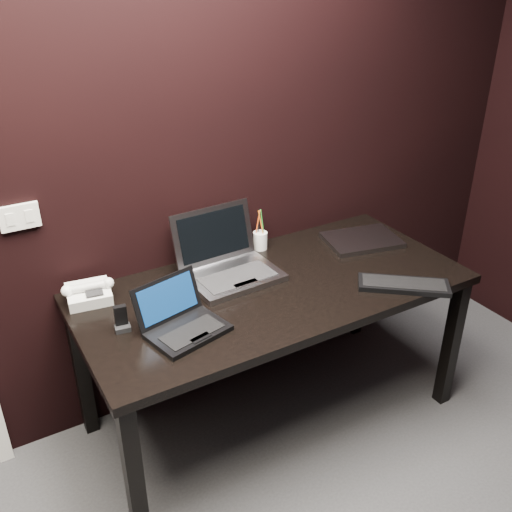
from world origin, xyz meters
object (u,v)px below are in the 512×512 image
desk (274,300)px  mobile_phone (122,321)px  closed_laptop (362,240)px  netbook (182,322)px  pen_cup (260,240)px  silver_laptop (228,265)px  desk_phone (89,293)px  ext_keyboard (404,285)px

desk → mobile_phone: mobile_phone is taller
desk → closed_laptop: closed_laptop is taller
netbook → pen_cup: size_ratio=1.65×
netbook → pen_cup: 0.75m
silver_laptop → closed_laptop: 0.73m
netbook → desk_phone: netbook is taller
desk → pen_cup: (0.13, 0.33, 0.13)m
silver_laptop → closed_laptop: bearing=-3.4°
mobile_phone → ext_keyboard: bearing=-15.1°
ext_keyboard → mobile_phone: 1.19m
mobile_phone → netbook: bearing=-31.9°
silver_laptop → mobile_phone: silver_laptop is taller
desk → silver_laptop: (-0.13, 0.18, 0.13)m
desk_phone → ext_keyboard: bearing=-25.5°
ext_keyboard → desk_phone: bearing=154.5°
mobile_phone → pen_cup: size_ratio=0.49×
desk → netbook: (-0.48, -0.11, 0.12)m
netbook → closed_laptop: size_ratio=0.84×
netbook → desk_phone: bearing=122.9°
silver_laptop → desk_phone: 0.61m
mobile_phone → desk_phone: bearing=101.2°
netbook → desk_phone: size_ratio=1.55×
ext_keyboard → closed_laptop: 0.45m
silver_laptop → pen_cup: bearing=30.8°
desk → mobile_phone: 0.69m
silver_laptop → mobile_phone: (-0.55, -0.17, -0.01)m
desk → closed_laptop: size_ratio=4.21×
closed_laptop → desk: bearing=-167.4°
netbook → silver_laptop: silver_laptop is taller
silver_laptop → desk_phone: bearing=171.0°
silver_laptop → closed_laptop: silver_laptop is taller
ext_keyboard → pen_cup: 0.72m
ext_keyboard → closed_laptop: size_ratio=0.95×
desk_phone → pen_cup: pen_cup is taller
closed_laptop → mobile_phone: size_ratio=4.02×
ext_keyboard → desk_phone: (-1.20, 0.57, 0.03)m
mobile_phone → desk: bearing=-0.9°
netbook → desk_phone: (-0.25, 0.39, 0.00)m
desk → ext_keyboard: ext_keyboard is taller
silver_laptop → pen_cup: size_ratio=2.01×
closed_laptop → pen_cup: bearing=157.5°
ext_keyboard → netbook: bearing=168.9°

